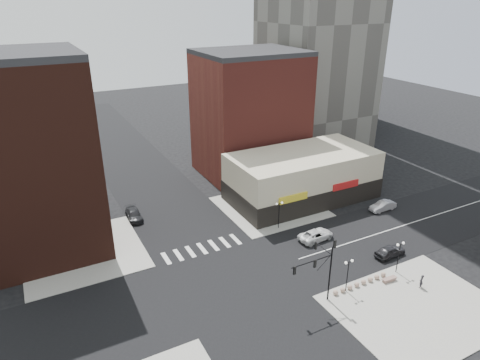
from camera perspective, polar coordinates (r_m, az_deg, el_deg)
ground at (r=52.73m, az=-1.37°, el=-13.35°), size 240.00×240.00×0.00m
road_ew at (r=52.73m, az=-1.37°, el=-13.34°), size 200.00×14.00×0.02m
road_ns at (r=52.73m, az=-1.37°, el=-13.34°), size 14.00×200.00×0.02m
sidewalk_nw at (r=61.30m, az=-20.12°, el=-9.11°), size 15.00×15.00×0.12m
sidewalk_ne at (r=69.54m, az=4.00°, el=-3.56°), size 15.00×15.00×0.12m
sidewalk_se at (r=52.56m, az=22.59°, el=-15.54°), size 18.00×14.00×0.12m
building_nw at (r=59.55m, az=-26.62°, el=2.19°), size 16.00×15.00×25.00m
building_ne_midrise at (r=79.88m, az=1.32°, el=8.52°), size 18.00×15.00×22.00m
building_ne_row at (r=71.88m, az=8.28°, el=0.03°), size 24.20×12.20×8.00m
traffic_signal at (r=47.76m, az=10.85°, el=-10.91°), size 5.59×3.09×7.77m
street_lamp_se_a at (r=50.71m, az=14.25°, el=-11.29°), size 1.22×0.32×4.16m
street_lamp_se_b at (r=55.76m, az=20.51°, el=-8.71°), size 1.22×0.32×4.16m
street_lamp_ne at (r=62.00m, az=5.25°, el=-3.80°), size 1.22×0.32×4.16m
bollard_row at (r=53.63m, az=15.73°, el=-13.11°), size 7.95×0.60×0.60m
white_suv at (r=61.18m, az=10.08°, el=-7.23°), size 5.44×2.86×1.46m
dark_sedan_east at (r=60.04m, az=19.37°, el=-8.94°), size 4.50×1.95×1.51m
silver_sedan at (r=71.75m, az=18.50°, el=-3.30°), size 4.54×1.58×1.49m
dark_sedan_north at (r=67.49m, az=-13.96°, el=-4.51°), size 2.20×5.03×1.44m
pedestrian at (r=55.30m, az=23.01°, el=-12.32°), size 0.74×0.64×1.70m
stone_bench at (r=55.37m, az=19.28°, el=-12.40°), size 1.94×0.71×0.45m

